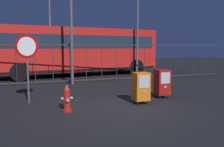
{
  "coord_description": "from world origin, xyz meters",
  "views": [
    {
      "loc": [
        -2.51,
        -6.62,
        1.82
      ],
      "look_at": [
        0.3,
        1.2,
        0.9
      ],
      "focal_mm": 38.09,
      "sensor_mm": 36.0,
      "label": 1
    }
  ],
  "objects_px": {
    "stop_sign": "(27,54)",
    "street_light_near_left": "(50,22)",
    "newspaper_box_primary": "(162,82)",
    "bus_far": "(15,49)",
    "bus_near": "(78,49)",
    "street_light_near_right": "(138,6)",
    "fire_hydrant": "(67,99)",
    "newspaper_box_secondary": "(141,86)"
  },
  "relations": [
    {
      "from": "street_light_near_right",
      "to": "fire_hydrant",
      "type": "bearing_deg",
      "value": -128.05
    },
    {
      "from": "stop_sign",
      "to": "bus_far",
      "type": "xyz_separation_m",
      "value": [
        -0.82,
        10.88,
        0.11
      ]
    },
    {
      "from": "fire_hydrant",
      "to": "street_light_near_left",
      "type": "relative_size",
      "value": 0.12
    },
    {
      "from": "stop_sign",
      "to": "newspaper_box_secondary",
      "type": "bearing_deg",
      "value": -21.21
    },
    {
      "from": "stop_sign",
      "to": "street_light_near_right",
      "type": "height_order",
      "value": "street_light_near_right"
    },
    {
      "from": "stop_sign",
      "to": "bus_near",
      "type": "xyz_separation_m",
      "value": [
        3.09,
        7.11,
        0.11
      ]
    },
    {
      "from": "bus_near",
      "to": "street_light_near_left",
      "type": "bearing_deg",
      "value": 99.18
    },
    {
      "from": "stop_sign",
      "to": "bus_far",
      "type": "distance_m",
      "value": 10.91
    },
    {
      "from": "stop_sign",
      "to": "street_light_near_right",
      "type": "distance_m",
      "value": 9.35
    },
    {
      "from": "newspaper_box_primary",
      "to": "street_light_near_right",
      "type": "bearing_deg",
      "value": 71.72
    },
    {
      "from": "street_light_near_left",
      "to": "street_light_near_right",
      "type": "xyz_separation_m",
      "value": [
        4.91,
        -5.64,
        0.62
      ]
    },
    {
      "from": "stop_sign",
      "to": "street_light_near_left",
      "type": "height_order",
      "value": "street_light_near_left"
    },
    {
      "from": "bus_far",
      "to": "street_light_near_left",
      "type": "xyz_separation_m",
      "value": [
        2.63,
        0.62,
        2.07
      ]
    },
    {
      "from": "fire_hydrant",
      "to": "newspaper_box_secondary",
      "type": "relative_size",
      "value": 0.73
    },
    {
      "from": "fire_hydrant",
      "to": "bus_near",
      "type": "height_order",
      "value": "bus_near"
    },
    {
      "from": "newspaper_box_secondary",
      "to": "street_light_near_right",
      "type": "relative_size",
      "value": 0.13
    },
    {
      "from": "bus_near",
      "to": "fire_hydrant",
      "type": "bearing_deg",
      "value": -110.72
    },
    {
      "from": "stop_sign",
      "to": "bus_near",
      "type": "relative_size",
      "value": 0.21
    },
    {
      "from": "fire_hydrant",
      "to": "bus_near",
      "type": "bearing_deg",
      "value": 76.34
    },
    {
      "from": "newspaper_box_primary",
      "to": "newspaper_box_secondary",
      "type": "height_order",
      "value": "same"
    },
    {
      "from": "newspaper_box_primary",
      "to": "street_light_near_right",
      "type": "relative_size",
      "value": 0.13
    },
    {
      "from": "stop_sign",
      "to": "bus_far",
      "type": "relative_size",
      "value": 0.21
    },
    {
      "from": "bus_near",
      "to": "bus_far",
      "type": "distance_m",
      "value": 5.43
    },
    {
      "from": "newspaper_box_secondary",
      "to": "bus_near",
      "type": "bearing_deg",
      "value": 92.17
    },
    {
      "from": "newspaper_box_primary",
      "to": "bus_far",
      "type": "height_order",
      "value": "bus_far"
    },
    {
      "from": "fire_hydrant",
      "to": "street_light_near_right",
      "type": "xyz_separation_m",
      "value": [
        5.71,
        7.29,
        4.05
      ]
    },
    {
      "from": "fire_hydrant",
      "to": "street_light_near_left",
      "type": "xyz_separation_m",
      "value": [
        0.8,
        12.93,
        3.43
      ]
    },
    {
      "from": "fire_hydrant",
      "to": "newspaper_box_primary",
      "type": "height_order",
      "value": "newspaper_box_primary"
    },
    {
      "from": "fire_hydrant",
      "to": "street_light_near_right",
      "type": "distance_m",
      "value": 10.11
    },
    {
      "from": "bus_near",
      "to": "bus_far",
      "type": "height_order",
      "value": "same"
    },
    {
      "from": "stop_sign",
      "to": "street_light_near_left",
      "type": "xyz_separation_m",
      "value": [
        1.81,
        11.5,
        2.18
      ]
    },
    {
      "from": "newspaper_box_primary",
      "to": "street_light_near_right",
      "type": "xyz_separation_m",
      "value": [
        2.19,
        6.63,
        3.83
      ]
    },
    {
      "from": "newspaper_box_primary",
      "to": "newspaper_box_secondary",
      "type": "distance_m",
      "value": 1.26
    },
    {
      "from": "fire_hydrant",
      "to": "stop_sign",
      "type": "relative_size",
      "value": 0.33
    },
    {
      "from": "bus_far",
      "to": "street_light_near_right",
      "type": "bearing_deg",
      "value": -36.78
    },
    {
      "from": "newspaper_box_secondary",
      "to": "street_light_near_left",
      "type": "relative_size",
      "value": 0.16
    },
    {
      "from": "fire_hydrant",
      "to": "bus_far",
      "type": "distance_m",
      "value": 12.52
    },
    {
      "from": "newspaper_box_secondary",
      "to": "stop_sign",
      "type": "xyz_separation_m",
      "value": [
        -3.41,
        1.32,
        1.03
      ]
    },
    {
      "from": "newspaper_box_secondary",
      "to": "stop_sign",
      "type": "bearing_deg",
      "value": 158.79
    },
    {
      "from": "fire_hydrant",
      "to": "bus_far",
      "type": "height_order",
      "value": "bus_far"
    },
    {
      "from": "fire_hydrant",
      "to": "bus_far",
      "type": "xyz_separation_m",
      "value": [
        -1.84,
        12.31,
        1.36
      ]
    },
    {
      "from": "fire_hydrant",
      "to": "newspaper_box_primary",
      "type": "relative_size",
      "value": 0.73
    }
  ]
}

